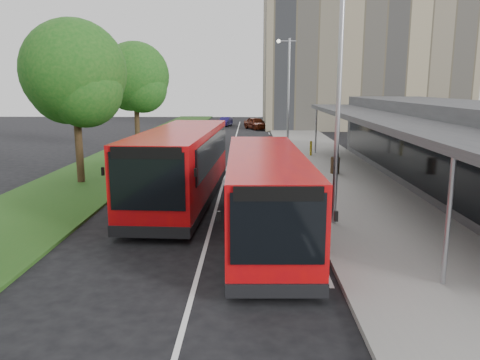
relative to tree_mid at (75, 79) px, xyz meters
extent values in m
plane|color=black|center=(7.01, -9.05, -5.08)|extent=(120.00, 120.00, 0.00)
cube|color=gray|center=(13.01, 10.95, -5.01)|extent=(5.00, 80.00, 0.15)
cube|color=#214F19|center=(0.01, 10.95, -5.03)|extent=(5.00, 80.00, 0.10)
cube|color=silver|center=(7.01, 5.95, -5.07)|extent=(0.12, 70.00, 0.01)
cube|color=silver|center=(10.31, -11.05, -5.07)|extent=(0.12, 2.00, 0.01)
cube|color=silver|center=(10.31, -5.05, -5.07)|extent=(0.12, 2.00, 0.01)
cube|color=silver|center=(10.31, 0.95, -5.07)|extent=(0.12, 2.00, 0.01)
cube|color=silver|center=(10.31, 6.95, -5.07)|extent=(0.12, 2.00, 0.01)
cube|color=silver|center=(10.31, 12.95, -5.07)|extent=(0.12, 2.00, 0.01)
cube|color=silver|center=(10.31, 18.95, -5.07)|extent=(0.12, 2.00, 0.01)
cube|color=silver|center=(10.31, 24.95, -5.07)|extent=(0.12, 2.00, 0.01)
cube|color=silver|center=(10.31, 30.95, -5.07)|extent=(0.12, 2.00, 0.01)
cube|color=silver|center=(10.31, 36.95, -5.07)|extent=(0.12, 2.00, 0.01)
cube|color=tan|center=(21.01, 32.95, 3.92)|extent=(22.00, 12.00, 18.00)
cube|color=#313234|center=(18.01, -1.05, -3.08)|extent=(5.00, 26.00, 4.00)
cube|color=black|center=(15.49, -1.05, -3.48)|extent=(0.06, 24.00, 2.20)
cube|color=#313234|center=(14.21, -1.05, -1.78)|extent=(2.80, 26.00, 0.25)
cylinder|color=#92949A|center=(12.91, -12.05, -3.43)|extent=(0.12, 0.12, 3.30)
cylinder|color=#92949A|center=(12.91, 9.95, -3.43)|extent=(0.12, 0.12, 3.30)
cylinder|color=black|center=(0.01, -0.05, -3.16)|extent=(0.36, 0.36, 3.85)
sphere|color=#154E14|center=(0.01, -0.05, 0.34)|extent=(4.90, 4.90, 4.90)
sphere|color=#154E14|center=(0.61, -0.45, -0.53)|extent=(3.50, 3.50, 3.50)
sphere|color=#154E14|center=(-0.49, 0.45, -0.27)|extent=(3.85, 3.85, 3.85)
cylinder|color=black|center=(0.01, 11.95, -3.15)|extent=(0.36, 0.36, 3.87)
sphere|color=#154E14|center=(0.01, 11.95, 0.37)|extent=(4.92, 4.92, 4.92)
sphere|color=#154E14|center=(0.61, 11.55, -0.51)|extent=(3.52, 3.52, 3.52)
sphere|color=#154E14|center=(-0.49, 12.45, -0.24)|extent=(3.87, 3.87, 3.87)
cylinder|color=#92949A|center=(11.21, -7.05, -0.93)|extent=(0.16, 0.16, 8.00)
cylinder|color=#92949A|center=(11.21, 12.95, -0.93)|extent=(0.16, 0.16, 8.00)
cylinder|color=#92949A|center=(11.01, 12.95, 2.87)|extent=(1.40, 0.10, 0.10)
sphere|color=silver|center=(10.41, 12.95, 2.87)|extent=(0.28, 0.28, 0.28)
cube|color=#BF0A0A|center=(8.82, -8.24, -3.57)|extent=(2.48, 9.54, 2.40)
cube|color=black|center=(8.82, -8.24, -4.74)|extent=(2.50, 9.56, 0.27)
cube|color=black|center=(8.93, -13.00, -3.32)|extent=(2.03, 0.10, 1.58)
cube|color=black|center=(8.71, -3.47, -3.18)|extent=(1.99, 0.10, 1.18)
cube|color=black|center=(7.67, -7.99, -3.14)|extent=(0.24, 8.14, 1.08)
cube|color=black|center=(9.97, -7.94, -3.14)|extent=(0.24, 8.14, 1.08)
cube|color=black|center=(8.93, -13.01, -4.72)|extent=(2.26, 0.13, 0.32)
cube|color=black|center=(8.93, -13.01, -2.55)|extent=(1.90, 0.08, 0.32)
cube|color=black|center=(7.66, -12.83, -3.09)|extent=(0.08, 0.08, 0.23)
cube|color=black|center=(10.20, -12.77, -3.09)|extent=(0.08, 0.08, 0.23)
cylinder|color=black|center=(7.95, -11.33, -4.67)|extent=(0.29, 0.82, 0.81)
cylinder|color=black|center=(9.84, -11.29, -4.67)|extent=(0.29, 0.82, 0.81)
cylinder|color=black|center=(7.80, -5.19, -4.67)|extent=(0.29, 0.82, 0.81)
cylinder|color=black|center=(9.70, -5.14, -4.67)|extent=(0.29, 0.82, 0.81)
cube|color=#BF0A0A|center=(5.56, -3.74, -3.39)|extent=(3.03, 10.69, 2.67)
cube|color=black|center=(5.56, -3.74, -4.70)|extent=(3.05, 10.71, 0.30)
cube|color=black|center=(5.30, -9.04, -3.12)|extent=(2.27, 0.16, 1.76)
cube|color=black|center=(5.82, 1.56, -2.96)|extent=(2.22, 0.16, 1.31)
cube|color=black|center=(4.30, -3.38, -2.91)|extent=(0.49, 9.06, 1.21)
cube|color=black|center=(6.85, -3.50, -2.91)|extent=(0.49, 9.06, 1.21)
cube|color=black|center=(5.30, -9.05, -4.68)|extent=(2.52, 0.20, 0.35)
cube|color=black|center=(5.30, -9.05, -2.26)|extent=(2.11, 0.14, 0.35)
cube|color=black|center=(3.90, -8.75, -2.86)|extent=(0.08, 0.08, 0.25)
cube|color=black|center=(6.72, -8.89, -2.86)|extent=(0.08, 0.08, 0.25)
cylinder|color=black|center=(4.34, -7.11, -4.63)|extent=(0.35, 0.92, 0.91)
cylinder|color=black|center=(6.45, -7.21, -4.63)|extent=(0.35, 0.92, 0.91)
cylinder|color=black|center=(4.67, -0.27, -4.63)|extent=(0.35, 0.92, 0.91)
cylinder|color=black|center=(6.78, -0.37, -4.63)|extent=(0.35, 0.92, 0.91)
cylinder|color=#332315|center=(12.90, 2.21, -4.50)|extent=(0.58, 0.58, 0.87)
cylinder|color=yellow|center=(12.45, 8.78, -4.45)|extent=(0.17, 0.17, 0.96)
imported|color=#521A0B|center=(9.04, 29.74, -4.40)|extent=(3.08, 4.28, 1.35)
imported|color=navy|center=(5.39, 34.14, -4.54)|extent=(1.70, 3.40, 1.07)
camera|label=1|loc=(8.33, -22.51, -0.34)|focal=35.00mm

